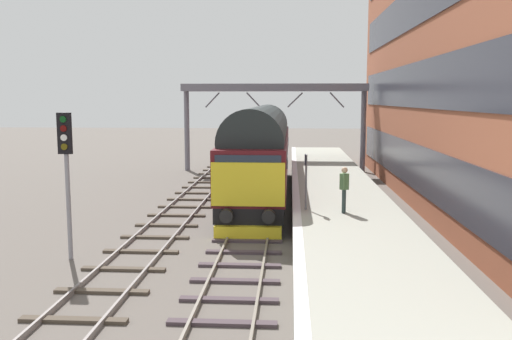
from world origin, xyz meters
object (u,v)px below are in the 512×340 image
Objects in this scene: signal_post_near at (66,165)px; waiting_passenger at (344,185)px; platform_number_sign at (306,173)px; diesel_locomotive at (261,149)px.

signal_post_near reaches higher than waiting_passenger.
diesel_locomotive is at bearing 104.56° from platform_number_sign.
diesel_locomotive is 8.73× the size of platform_number_sign.
signal_post_near is at bearing 118.70° from waiting_passenger.
waiting_passenger is at bearing -67.88° from diesel_locomotive.
waiting_passenger is at bearing 18.61° from signal_post_near.
signal_post_near is at bearing -115.42° from diesel_locomotive.
waiting_passenger is (3.43, -8.43, -0.49)m from diesel_locomotive.
diesel_locomotive is 3.82× the size of signal_post_near.
diesel_locomotive is at bearing 32.21° from waiting_passenger.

